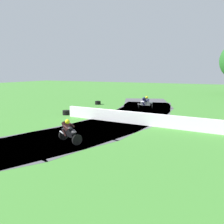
% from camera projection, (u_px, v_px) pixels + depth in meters
% --- Properties ---
extents(ground_plane, '(120.00, 120.00, 0.00)m').
position_uv_depth(ground_plane, '(119.00, 122.00, 19.38)').
color(ground_plane, '#428433').
extents(track_asphalt, '(11.29, 34.59, 0.01)m').
position_uv_depth(track_asphalt, '(104.00, 120.00, 20.05)').
color(track_asphalt, '#515156').
rests_on(track_asphalt, ground).
extents(safety_barrier, '(21.02, 1.83, 0.90)m').
position_uv_depth(safety_barrier, '(195.00, 124.00, 16.39)').
color(safety_barrier, white).
rests_on(safety_barrier, ground).
extents(motorcycle_lead_black, '(1.67, 1.24, 1.43)m').
position_uv_depth(motorcycle_lead_black, '(69.00, 131.00, 13.70)').
color(motorcycle_lead_black, black).
rests_on(motorcycle_lead_black, ground).
extents(motorcycle_chase_white, '(1.73, 1.13, 1.43)m').
position_uv_depth(motorcycle_chase_white, '(146.00, 103.00, 25.87)').
color(motorcycle_chase_white, black).
rests_on(motorcycle_chase_white, ground).
extents(tire_stack_mid_a, '(0.67, 0.67, 0.40)m').
position_uv_depth(tire_stack_mid_a, '(66.00, 113.00, 22.51)').
color(tire_stack_mid_a, black).
rests_on(tire_stack_mid_a, ground).
extents(tire_stack_mid_b, '(0.66, 0.66, 0.40)m').
position_uv_depth(tire_stack_mid_b, '(98.00, 103.00, 29.34)').
color(tire_stack_mid_b, black).
rests_on(tire_stack_mid_b, ground).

